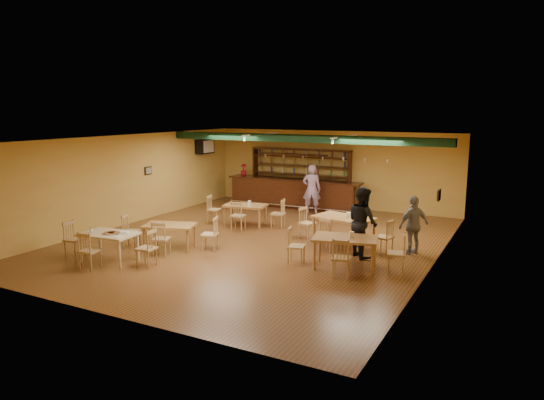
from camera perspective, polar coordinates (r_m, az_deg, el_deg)
The scene contains 23 objects.
floor at distance 14.79m, azimuth -1.64°, elevation -4.70°, with size 12.00×12.00×0.00m, color #563318.
ceiling_beam at distance 16.81m, azimuth 3.03°, elevation 7.02°, with size 10.00×0.30×0.25m, color black.
track_rail_left at distance 18.16m, azimuth -1.38°, elevation 7.50°, with size 0.05×2.50×0.05m, color silver.
track_rail_right at distance 16.84m, azimuth 8.26°, elevation 7.17°, with size 0.05×2.50×0.05m, color silver.
ac_unit at distance 20.47m, azimuth -7.67°, elevation 6.07°, with size 0.34×0.70×0.48m, color silver.
picture_left at distance 18.14m, azimuth -13.91°, elevation 3.26°, with size 0.04×0.34×0.28m, color black.
picture_right at distance 13.28m, azimuth 18.49°, elevation 0.53°, with size 0.04×0.34×0.28m, color black.
bar_counter at distance 19.73m, azimuth 2.46°, elevation 0.77°, with size 5.45×0.85×1.13m, color black.
back_bar_hutch at distance 20.20m, azimuth 3.23°, elevation 2.64°, with size 4.22×0.40×2.28m, color black.
poinsettia at distance 20.67m, azimuth -3.25°, elevation 3.47°, with size 0.27×0.27×0.48m, color #AC0F25.
dining_table_a at distance 16.77m, azimuth -3.06°, elevation -1.70°, with size 1.38×0.83×0.69m, color #A66F3B.
dining_table_b at distance 14.40m, azimuth 8.13°, elevation -3.53°, with size 1.65×0.99×0.83m, color #A66F3B.
dining_table_c at distance 14.21m, azimuth -11.52°, elevation -4.10°, with size 1.38×0.83×0.69m, color #A66F3B.
dining_table_d at distance 12.40m, azimuth 8.30°, elevation -5.93°, with size 1.54×0.92×0.77m, color #A66F3B.
near_table at distance 13.47m, azimuth -18.03°, elevation -5.11°, with size 1.38×0.89×0.74m, color beige.
pizza_tray at distance 13.31m, azimuth -17.83°, elevation -3.61°, with size 0.40×0.40×0.01m, color silver.
parmesan_shaker at distance 13.58m, azimuth -19.89°, elevation -3.24°, with size 0.07×0.07×0.11m, color #EAE5C6.
napkin_stack at distance 13.27m, azimuth -16.48°, elevation -3.54°, with size 0.20×0.15×0.03m, color white.
pizza_server at distance 13.23m, azimuth -17.23°, elevation -3.61°, with size 0.32×0.09×0.00m, color silver.
side_plate at distance 12.86m, azimuth -17.06°, elevation -4.04°, with size 0.22×0.22×0.01m, color white.
patron_bar at distance 18.47m, azimuth 4.54°, elevation 1.22°, with size 0.67×0.44×1.85m, color #854AA0.
patron_right_a at distance 13.30m, azimuth 10.27°, elevation -2.47°, with size 0.90×0.70×1.86m, color black.
patron_right_b at distance 13.87m, azimuth 15.81°, elevation -2.76°, with size 0.93×0.39×1.58m, color gray.
Camera 1 is at (7.02, -12.44, 3.84)m, focal length 33.07 mm.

